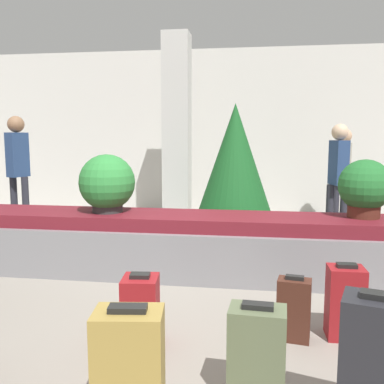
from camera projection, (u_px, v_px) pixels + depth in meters
name	position (u px, v px, depth m)	size (l,w,h in m)	color
ground_plane	(170.00, 321.00, 3.56)	(18.00, 18.00, 0.00)	gray
back_wall	(221.00, 132.00, 8.41)	(18.00, 0.06, 3.20)	silver
carousel	(192.00, 245.00, 4.76)	(8.02, 0.88, 0.67)	gray
pillar	(177.00, 132.00, 7.15)	(0.43, 0.43, 3.20)	silver
suitcase_0	(345.00, 302.00, 3.24)	(0.27, 0.23, 0.58)	maroon
suitcase_1	(378.00, 372.00, 2.10)	(0.41, 0.34, 0.78)	#232328
suitcase_2	(129.00, 372.00, 2.18)	(0.38, 0.29, 0.69)	#A3843D
suitcase_4	(141.00, 311.00, 3.14)	(0.29, 0.29, 0.54)	maroon
suitcase_5	(257.00, 355.00, 2.44)	(0.34, 0.24, 0.60)	#5B6647
suitcase_6	(294.00, 309.00, 3.21)	(0.27, 0.20, 0.50)	#472319
potted_plant_0	(107.00, 184.00, 4.83)	(0.63, 0.63, 0.66)	#2D2D2D
potted_plant_1	(365.00, 188.00, 4.51)	(0.55, 0.55, 0.62)	#4C2319
traveler_0	(343.00, 168.00, 7.26)	(0.31, 0.37, 1.65)	#282833
traveler_1	(18.00, 162.00, 6.80)	(0.31, 0.36, 1.84)	#282833
traveler_2	(338.00, 171.00, 6.26)	(0.31, 0.36, 1.71)	#282833
decorated_tree	(235.00, 170.00, 5.85)	(1.22, 1.22, 1.97)	#4C331E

